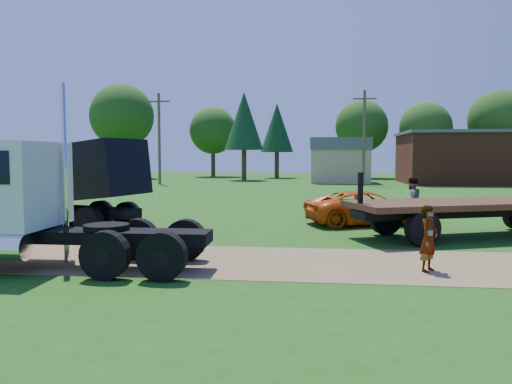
# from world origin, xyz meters

# --- Properties ---
(ground) EXTENTS (140.00, 140.00, 0.00)m
(ground) POSITION_xyz_m (0.00, 0.00, 0.00)
(ground) COLOR #1C4F11
(ground) RESTS_ON ground
(dirt_track) EXTENTS (120.00, 4.20, 0.01)m
(dirt_track) POSITION_xyz_m (0.00, 0.00, 0.01)
(dirt_track) COLOR brown
(dirt_track) RESTS_ON ground
(white_semi_tractor) EXTENTS (7.99, 2.92, 4.80)m
(white_semi_tractor) POSITION_xyz_m (-6.34, -1.31, 1.64)
(white_semi_tractor) COLOR black
(white_semi_tractor) RESTS_ON ground
(black_dump_truck) EXTENTS (8.19, 4.55, 3.48)m
(black_dump_truck) POSITION_xyz_m (-8.55, 4.86, 1.92)
(black_dump_truck) COLOR black
(black_dump_truck) RESTS_ON ground
(orange_pickup) EXTENTS (5.55, 3.90, 1.41)m
(orange_pickup) POSITION_xyz_m (3.55, 7.85, 0.70)
(orange_pickup) COLOR #E5520A
(orange_pickup) RESTS_ON ground
(flatbed_trailer) EXTENTS (9.47, 5.77, 2.33)m
(flatbed_trailer) POSITION_xyz_m (7.04, 4.99, 1.00)
(flatbed_trailer) COLOR #3B2413
(flatbed_trailer) RESTS_ON ground
(spectator_a) EXTENTS (0.67, 0.72, 1.66)m
(spectator_a) POSITION_xyz_m (4.22, -0.63, 0.83)
(spectator_a) COLOR #999999
(spectator_a) RESTS_ON ground
(spectator_b) EXTENTS (1.21, 1.15, 1.97)m
(spectator_b) POSITION_xyz_m (5.46, 8.23, 0.98)
(spectator_b) COLOR #999999
(spectator_b) RESTS_ON ground
(brick_building) EXTENTS (15.40, 10.40, 5.30)m
(brick_building) POSITION_xyz_m (18.00, 40.00, 2.66)
(brick_building) COLOR brown
(brick_building) RESTS_ON ground
(tan_shed) EXTENTS (6.20, 5.40, 4.70)m
(tan_shed) POSITION_xyz_m (4.00, 40.00, 2.42)
(tan_shed) COLOR tan
(tan_shed) RESTS_ON ground
(utility_poles) EXTENTS (42.20, 0.28, 9.00)m
(utility_poles) POSITION_xyz_m (6.00, 35.00, 4.71)
(utility_poles) COLOR brown
(utility_poles) RESTS_ON ground
(tree_row) EXTENTS (60.13, 15.06, 11.73)m
(tree_row) POSITION_xyz_m (5.14, 49.40, 6.97)
(tree_row) COLOR #352815
(tree_row) RESTS_ON ground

